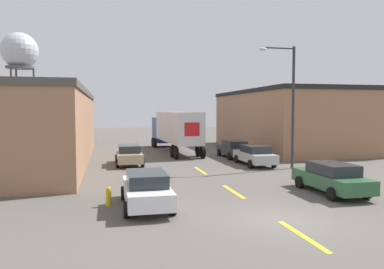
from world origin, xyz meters
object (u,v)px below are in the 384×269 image
at_px(parked_car_left_far, 129,154).
at_px(parked_car_right_near, 331,178).
at_px(fire_hydrant, 109,196).
at_px(parked_car_left_near, 146,189).
at_px(water_tower, 20,52).
at_px(street_lamp, 289,98).
at_px(semi_truck, 174,128).
at_px(parked_car_right_mid, 255,155).
at_px(parked_car_right_far, 234,149).

bearing_deg(parked_car_left_far, parked_car_right_near, -53.02).
xyz_separation_m(parked_car_left_far, fire_hydrant, (-1.57, -12.37, -0.37)).
bearing_deg(parked_car_left_near, parked_car_left_far, 90.00).
height_order(parked_car_left_near, water_tower, water_tower).
distance_m(water_tower, fire_hydrant, 45.06).
xyz_separation_m(parked_car_left_near, street_lamp, (10.92, 8.48, 4.18)).
bearing_deg(fire_hydrant, semi_truck, 72.41).
bearing_deg(parked_car_right_near, street_lamp, 77.76).
bearing_deg(parked_car_right_near, fire_hydrant, -179.32).
bearing_deg(parked_car_left_near, parked_car_right_mid, 48.83).
bearing_deg(parked_car_left_far, semi_truck, 58.95).
distance_m(parked_car_right_near, fire_hydrant, 10.79).
bearing_deg(parked_car_right_far, semi_truck, 125.66).
xyz_separation_m(parked_car_right_mid, parked_car_right_far, (0.00, 4.70, 0.00)).
distance_m(semi_truck, parked_car_left_far, 9.78).
bearing_deg(parked_car_left_far, fire_hydrant, -97.21).
distance_m(parked_car_right_near, parked_car_right_mid, 9.90).
distance_m(parked_car_right_mid, water_tower, 40.77).
bearing_deg(semi_truck, parked_car_right_far, -57.04).
bearing_deg(fire_hydrant, water_tower, 106.11).
xyz_separation_m(parked_car_left_far, water_tower, (-13.62, 29.35, 11.68)).
distance_m(parked_car_right_mid, parked_car_left_near, 14.00).
relative_size(parked_car_left_near, street_lamp, 0.55).
height_order(semi_truck, street_lamp, street_lamp).
relative_size(semi_truck, parked_car_left_near, 2.89).
bearing_deg(parked_car_right_mid, semi_truck, 111.78).
xyz_separation_m(semi_truck, fire_hydrant, (-6.54, -20.64, -1.96)).
bearing_deg(parked_car_left_near, fire_hydrant, 161.70).
bearing_deg(water_tower, semi_truck, -48.58).
relative_size(parked_car_left_far, fire_hydrant, 5.62).
height_order(parked_car_left_far, parked_car_left_near, same).
bearing_deg(parked_car_right_near, parked_car_left_far, 126.98).
height_order(parked_car_left_near, fire_hydrant, parked_car_left_near).
relative_size(parked_car_right_far, parked_car_left_near, 1.00).
bearing_deg(parked_car_right_far, water_tower, 130.24).
bearing_deg(parked_car_right_far, parked_car_left_near, -121.16).
bearing_deg(parked_car_right_near, water_tower, 118.77).
bearing_deg(parked_car_left_far, parked_car_right_mid, -14.27).
bearing_deg(parked_car_right_mid, parked_car_right_near, -90.00).
height_order(parked_car_right_near, street_lamp, street_lamp).
height_order(semi_truck, water_tower, water_tower).
distance_m(semi_truck, parked_car_right_far, 7.45).
xyz_separation_m(semi_truck, parked_car_right_far, (4.24, -5.91, -1.59)).
relative_size(parked_car_right_mid, parked_car_left_near, 1.00).
bearing_deg(street_lamp, fire_hydrant, -147.47).
relative_size(semi_truck, water_tower, 0.90).
bearing_deg(parked_car_right_mid, parked_car_right_far, 90.00).
xyz_separation_m(parked_car_right_far, parked_car_left_near, (-9.22, -15.24, 0.00)).
relative_size(parked_car_right_far, fire_hydrant, 5.62).
height_order(parked_car_right_mid, fire_hydrant, parked_car_right_mid).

